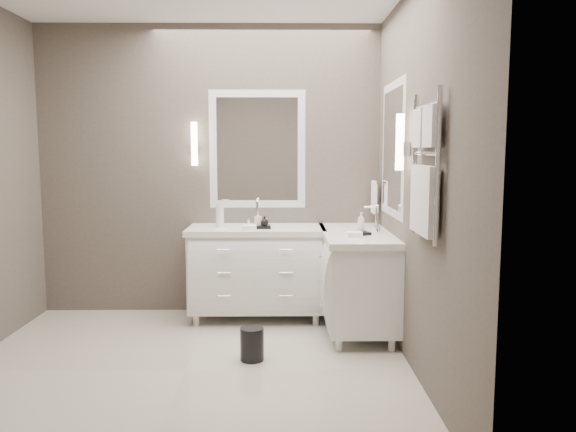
{
  "coord_description": "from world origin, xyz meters",
  "views": [
    {
      "loc": [
        0.68,
        -3.81,
        1.55
      ],
      "look_at": [
        0.73,
        0.7,
        1.01
      ],
      "focal_mm": 35.0,
      "sensor_mm": 36.0,
      "label": 1
    }
  ],
  "objects_px": {
    "vanity_back": "(257,266)",
    "vanity_right": "(357,274)",
    "waste_bin": "(252,344)",
    "towel_ladder": "(425,175)"
  },
  "relations": [
    {
      "from": "vanity_right",
      "to": "towel_ladder",
      "type": "bearing_deg",
      "value": -80.16
    },
    {
      "from": "towel_ladder",
      "to": "vanity_back",
      "type": "bearing_deg",
      "value": 124.1
    },
    {
      "from": "towel_ladder",
      "to": "waste_bin",
      "type": "distance_m",
      "value": 1.77
    },
    {
      "from": "vanity_back",
      "to": "vanity_right",
      "type": "bearing_deg",
      "value": -20.38
    },
    {
      "from": "vanity_back",
      "to": "towel_ladder",
      "type": "xyz_separation_m",
      "value": [
        1.1,
        -1.63,
        0.91
      ]
    },
    {
      "from": "vanity_back",
      "to": "vanity_right",
      "type": "height_order",
      "value": "same"
    },
    {
      "from": "vanity_back",
      "to": "vanity_right",
      "type": "distance_m",
      "value": 0.93
    },
    {
      "from": "waste_bin",
      "to": "vanity_right",
      "type": "bearing_deg",
      "value": 39.53
    },
    {
      "from": "vanity_right",
      "to": "towel_ladder",
      "type": "height_order",
      "value": "towel_ladder"
    },
    {
      "from": "vanity_right",
      "to": "waste_bin",
      "type": "bearing_deg",
      "value": -140.47
    }
  ]
}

